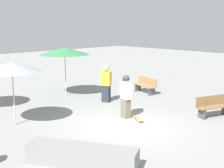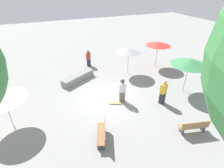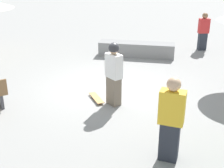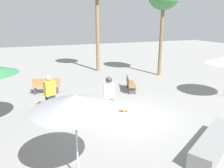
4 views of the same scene
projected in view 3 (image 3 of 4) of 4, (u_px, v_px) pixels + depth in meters
name	position (u px, v px, depth m)	size (l,w,h in m)	color
ground_plane	(110.00, 88.00, 9.73)	(60.00, 60.00, 0.00)	gray
skater_main	(114.00, 72.00, 8.32)	(0.35, 0.51, 1.76)	#726656
skateboard	(96.00, 98.00, 8.92)	(0.55, 0.80, 0.07)	#B7844C
concrete_ledge	(136.00, 49.00, 12.71)	(2.10, 2.98, 0.56)	gray
bystander_watching	(203.00, 32.00, 13.33)	(0.48, 0.48, 1.60)	#282D38
bystander_far	(171.00, 120.00, 6.03)	(0.42, 0.55, 1.78)	#282D38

